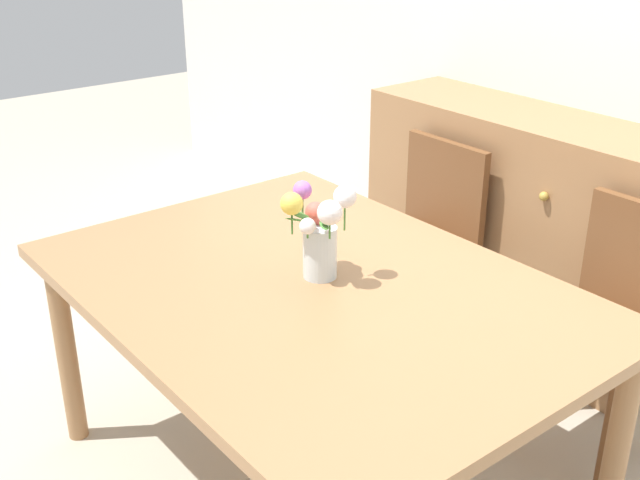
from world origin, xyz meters
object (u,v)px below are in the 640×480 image
object	(u,v)px
chair_right	(616,317)
flower_vase	(319,229)
chair_left	(424,233)
dresser	(514,225)
dining_table	(314,307)

from	to	relation	value
chair_right	flower_vase	size ratio (longest dim) A/B	3.06
chair_left	chair_right	size ratio (longest dim) A/B	1.00
chair_left	chair_right	xyz separation A→B (m)	(0.90, 0.00, 0.00)
chair_left	dresser	distance (m)	0.42
dining_table	flower_vase	world-z (taller)	flower_vase
chair_right	dresser	size ratio (longest dim) A/B	0.64
chair_left	flower_vase	size ratio (longest dim) A/B	3.06
flower_vase	dining_table	bearing A→B (deg)	-55.02
dining_table	dresser	xyz separation A→B (m)	(-0.30, 1.33, -0.18)
chair_left	dresser	bearing A→B (deg)	-111.37
chair_right	flower_vase	world-z (taller)	flower_vase
dining_table	flower_vase	xyz separation A→B (m)	(-0.03, 0.04, 0.24)
dining_table	dresser	size ratio (longest dim) A/B	1.19
dresser	flower_vase	world-z (taller)	flower_vase
dining_table	dresser	distance (m)	1.38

